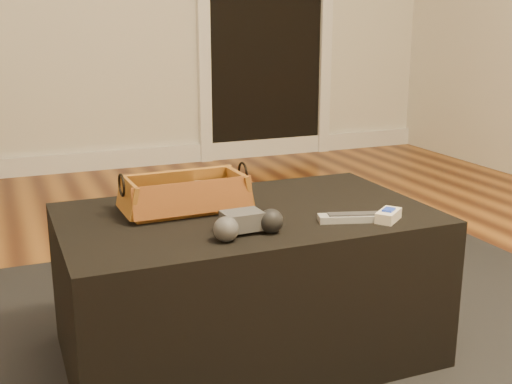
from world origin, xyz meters
name	(u,v)px	position (x,y,z in m)	size (l,w,h in m)	color
baseboard	(78,162)	(0.00, 2.73, 0.06)	(5.00, 0.04, 0.12)	white
doorway_opening	(266,7)	(1.30, 2.73, 1.02)	(0.82, 0.02, 2.00)	black
door_jamb_left	(203,6)	(0.85, 2.72, 1.02)	(0.08, 0.05, 2.05)	white
door_jamb_right	(326,7)	(1.75, 2.72, 1.02)	(0.08, 0.05, 2.05)	white
area_rug	(253,361)	(0.14, 0.12, 0.01)	(2.60, 2.00, 0.01)	black
ottoman	(247,283)	(0.14, 0.17, 0.22)	(1.00, 0.60, 0.42)	black
tv_remote	(181,205)	(-0.02, 0.23, 0.45)	(0.18, 0.04, 0.02)	black
cloth_bundle	(213,191)	(0.09, 0.28, 0.47)	(0.10, 0.07, 0.05)	tan
wicker_basket	(185,196)	(-0.01, 0.25, 0.47)	(0.35, 0.19, 0.12)	#955F21
game_controller	(246,223)	(0.07, -0.01, 0.46)	(0.19, 0.11, 0.06)	#434347
silver_remote	(355,217)	(0.38, -0.01, 0.44)	(0.19, 0.10, 0.02)	#B6B8BE
cream_gadget	(388,215)	(0.46, -0.04, 0.45)	(0.10, 0.09, 0.03)	silver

